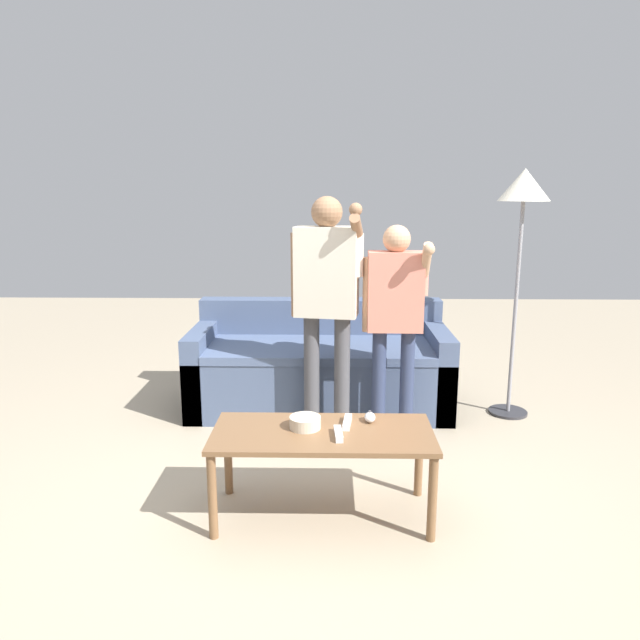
{
  "coord_description": "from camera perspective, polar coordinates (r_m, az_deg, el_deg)",
  "views": [
    {
      "loc": [
        0.13,
        -2.85,
        1.62
      ],
      "look_at": [
        0.07,
        0.32,
        0.92
      ],
      "focal_mm": 32.66,
      "sensor_mm": 36.0,
      "label": 1
    }
  ],
  "objects": [
    {
      "name": "couch",
      "position": [
        4.46,
        -0.01,
        -4.75
      ],
      "size": [
        1.92,
        0.85,
        0.78
      ],
      "color": "#475675",
      "rests_on": "ground"
    },
    {
      "name": "floor_lamp",
      "position": [
        4.32,
        19.29,
        10.81
      ],
      "size": [
        0.35,
        0.35,
        1.77
      ],
      "color": "#2D2D33",
      "rests_on": "ground"
    },
    {
      "name": "snack_bowl",
      "position": [
        2.96,
        -1.53,
        -10.0
      ],
      "size": [
        0.16,
        0.16,
        0.06
      ],
      "primitive_type": "cylinder",
      "color": "beige",
      "rests_on": "coffee_table"
    },
    {
      "name": "player_center",
      "position": [
        3.73,
        0.66,
        2.98
      ],
      "size": [
        0.47,
        0.37,
        1.59
      ],
      "color": "#47474C",
      "rests_on": "ground"
    },
    {
      "name": "game_remote_wand_near",
      "position": [
        3.0,
        2.7,
        -9.97
      ],
      "size": [
        0.05,
        0.17,
        0.03
      ],
      "color": "white",
      "rests_on": "coffee_table"
    },
    {
      "name": "player_right",
      "position": [
        3.76,
        7.35,
        1.23
      ],
      "size": [
        0.42,
        0.33,
        1.41
      ],
      "color": "#2D3856",
      "rests_on": "ground"
    },
    {
      "name": "coffee_table",
      "position": [
        2.95,
        0.26,
        -11.88
      ],
      "size": [
        1.1,
        0.49,
        0.46
      ],
      "color": "brown",
      "rests_on": "ground"
    },
    {
      "name": "game_remote_wand_far",
      "position": [
        2.87,
        1.82,
        -11.08
      ],
      "size": [
        0.05,
        0.16,
        0.03
      ],
      "color": "white",
      "rests_on": "coffee_table"
    },
    {
      "name": "ground_plane",
      "position": [
        3.28,
        -1.32,
        -17.07
      ],
      "size": [
        12.0,
        12.0,
        0.0
      ],
      "primitive_type": "plane",
      "color": "tan"
    },
    {
      "name": "game_remote_nunchuk",
      "position": [
        3.05,
        4.91,
        -9.47
      ],
      "size": [
        0.06,
        0.09,
        0.05
      ],
      "color": "white",
      "rests_on": "coffee_table"
    }
  ]
}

